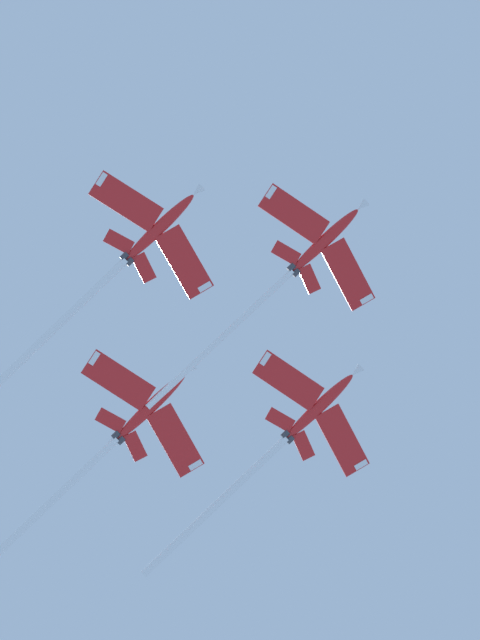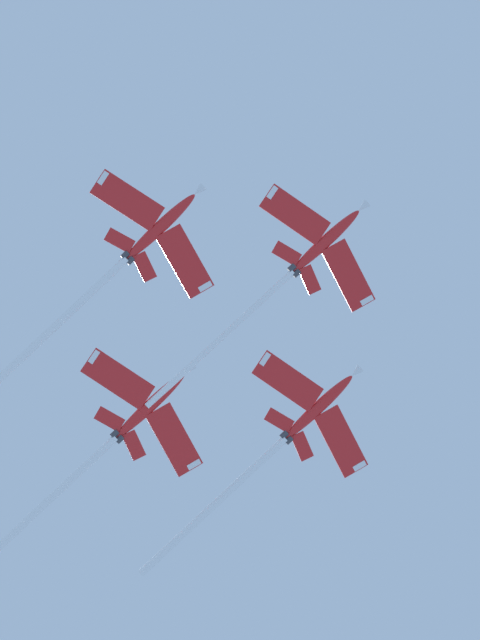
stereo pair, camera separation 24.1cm
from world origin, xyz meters
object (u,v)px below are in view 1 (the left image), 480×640
Objects in this scene: jet_lead at (296,268)px; jet_right_wing at (122,264)px; jet_left_wing at (284,441)px; jet_slot at (109,446)px.

jet_lead is 22.58m from jet_right_wing.
jet_left_wing reaches higher than jet_right_wing.
jet_right_wing is at bearing 178.80° from jet_lead.
jet_right_wing is (-21.97, -21.54, -0.10)m from jet_left_wing.
jet_left_wing reaches higher than jet_slot.
jet_right_wing is 0.95× the size of jet_slot.
jet_left_wing is (-0.19, 22.00, -4.23)m from jet_lead.
jet_left_wing is at bearing -3.50° from jet_slot.
jet_lead is 1.00× the size of jet_right_wing.
jet_lead is 1.01× the size of jet_left_wing.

